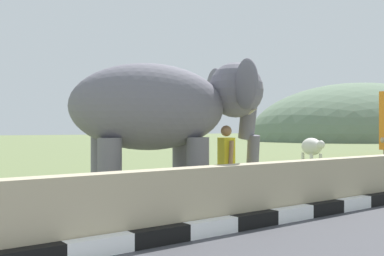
# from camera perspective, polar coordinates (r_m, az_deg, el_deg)

# --- Properties ---
(barrier_parapet) EXTENTS (28.00, 0.36, 1.00)m
(barrier_parapet) POSITION_cam_1_polar(r_m,az_deg,el_deg) (6.66, -4.70, -9.49)
(barrier_parapet) COLOR tan
(barrier_parapet) RESTS_ON ground_plane
(elephant) EXTENTS (4.08, 2.94, 2.98)m
(elephant) POSITION_cam_1_polar(r_m,az_deg,el_deg) (9.14, -3.13, 2.25)
(elephant) COLOR slate
(elephant) RESTS_ON ground_plane
(person_handler) EXTENTS (0.36, 0.65, 1.66)m
(person_handler) POSITION_cam_1_polar(r_m,az_deg,el_deg) (9.68, 4.26, -4.00)
(person_handler) COLOR navy
(person_handler) RESTS_ON ground_plane
(cow_mid) EXTENTS (1.33, 1.83, 1.23)m
(cow_mid) POSITION_cam_1_polar(r_m,az_deg,el_deg) (18.20, 14.66, -2.33)
(cow_mid) COLOR beige
(cow_mid) RESTS_ON ground_plane
(hill_east) EXTENTS (33.93, 27.14, 15.57)m
(hill_east) POSITION_cam_1_polar(r_m,az_deg,el_deg) (67.26, 20.15, -1.41)
(hill_east) COLOR slate
(hill_east) RESTS_ON ground_plane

